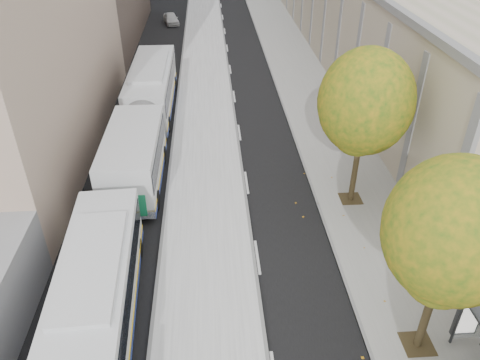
{
  "coord_description": "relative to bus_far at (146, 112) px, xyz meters",
  "views": [
    {
      "loc": [
        -3.46,
        2.66,
        14.1
      ],
      "look_at": [
        -2.25,
        20.45,
        2.5
      ],
      "focal_mm": 35.0,
      "sensor_mm": 36.0,
      "label": 1
    }
  ],
  "objects": [
    {
      "name": "bus_far",
      "position": [
        0.0,
        0.0,
        0.0
      ],
      "size": [
        2.85,
        18.59,
        3.09
      ],
      "rotation": [
        0.0,
        0.0,
        -0.01
      ],
      "color": "silver",
      "rests_on": "ground"
    },
    {
      "name": "bus_platform",
      "position": [
        3.68,
        5.12,
        -1.62
      ],
      "size": [
        4.25,
        150.0,
        0.15
      ],
      "primitive_type": "cube",
      "color": "#A9A9A9",
      "rests_on": "ground"
    },
    {
      "name": "tree_c",
      "position": [
        11.16,
        -16.88,
        3.56
      ],
      "size": [
        4.2,
        4.2,
        7.28
      ],
      "color": "#322817",
      "rests_on": "sidewalk"
    },
    {
      "name": "distant_car",
      "position": [
        -0.02,
        27.45,
        -1.08
      ],
      "size": [
        2.17,
        3.78,
        1.21
      ],
      "primitive_type": "imported",
      "rotation": [
        0.0,
        0.0,
        0.22
      ],
      "color": "silver",
      "rests_on": "ground"
    },
    {
      "name": "sidewalk",
      "position": [
        11.68,
        5.12,
        -1.65
      ],
      "size": [
        4.75,
        150.0,
        0.08
      ],
      "primitive_type": "cube",
      "color": "gray",
      "rests_on": "ground"
    },
    {
      "name": "tree_d",
      "position": [
        11.16,
        -7.88,
        3.78
      ],
      "size": [
        4.4,
        4.4,
        7.6
      ],
      "color": "#322817",
      "rests_on": "sidewalk"
    }
  ]
}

